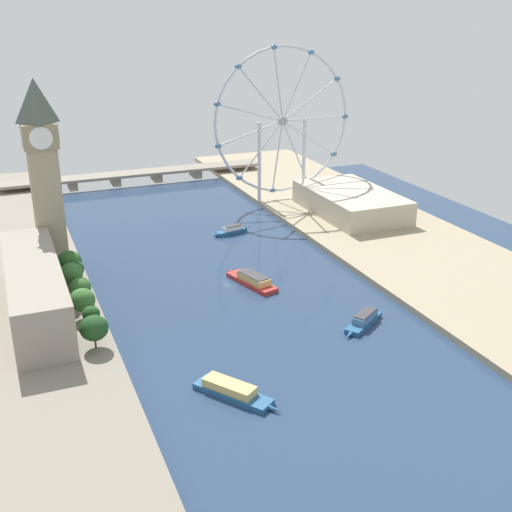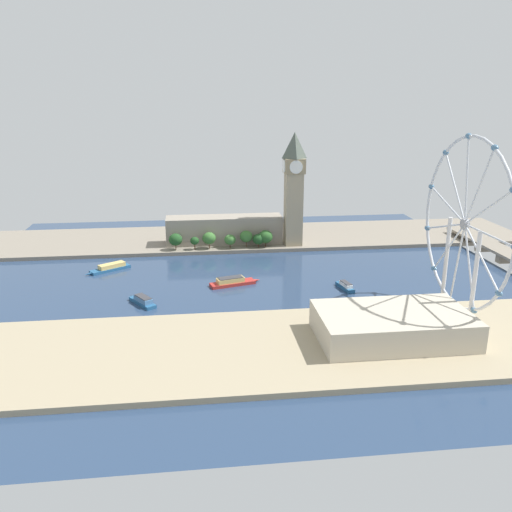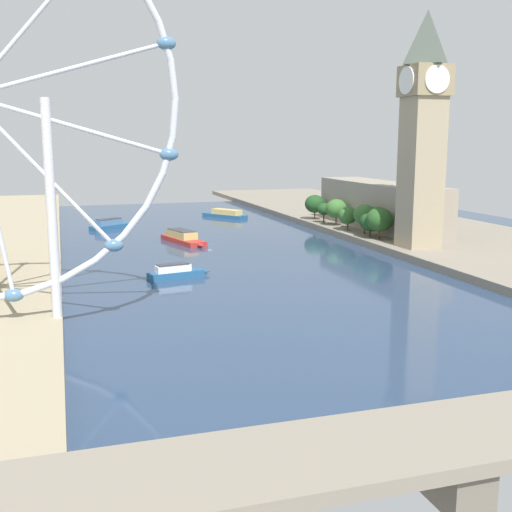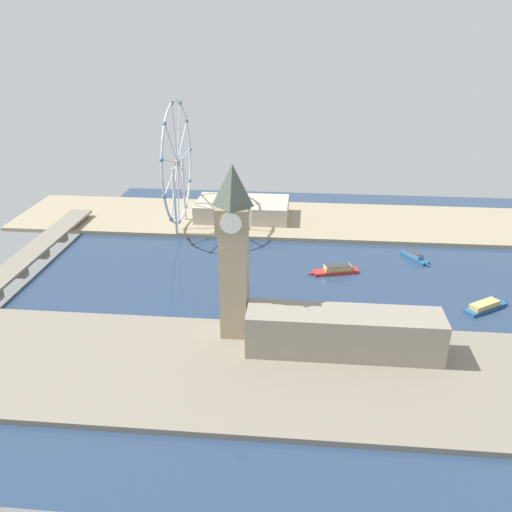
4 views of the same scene
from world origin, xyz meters
The scene contains 9 objects.
ground_plane centered at (0.00, 0.00, 0.00)m, with size 386.93×386.93×0.00m, color navy.
riverbank_left centered at (-108.47, 0.00, 1.50)m, with size 90.00×520.00×3.00m, color gray.
clock_tower centered at (-76.25, 49.06, 51.02)m, with size 17.21×17.21×92.45m.
parliament_block centered at (-89.24, -7.57, 14.26)m, with size 22.00×97.25×22.51m, color gray.
tree_row_embankment centered at (-71.13, -4.89, 11.27)m, with size 12.29×84.97×13.95m.
tour_boat_0 centered at (-32.14, -95.01, 2.11)m, with size 23.73×31.18×5.02m.
tour_boat_1 centered at (9.94, -8.53, 2.34)m, with size 16.41×36.05×5.76m.
tour_boat_2 centered at (26.17, 65.15, 2.07)m, with size 22.68×8.40×5.11m.
tour_boat_3 centered at (37.82, -65.94, 2.24)m, with size 25.17×18.66×5.50m.
Camera 3 is at (62.42, 272.32, 46.02)m, focal length 44.26 mm.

